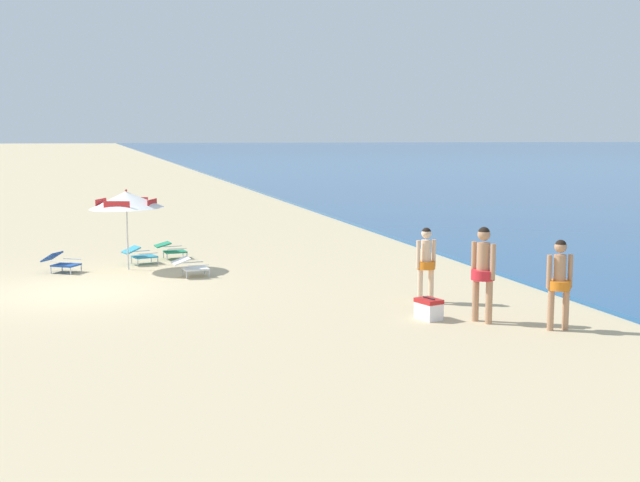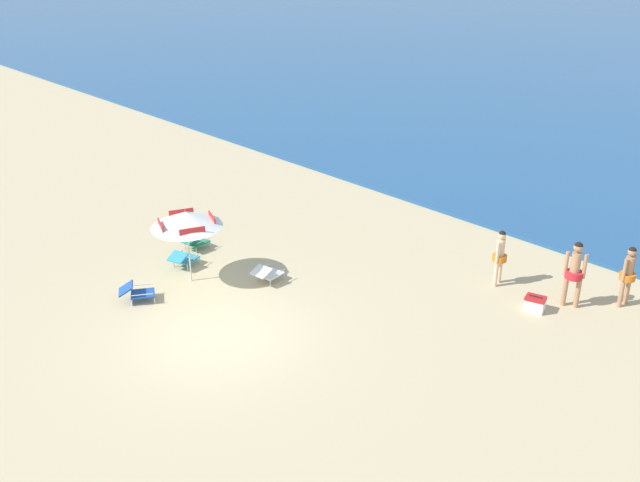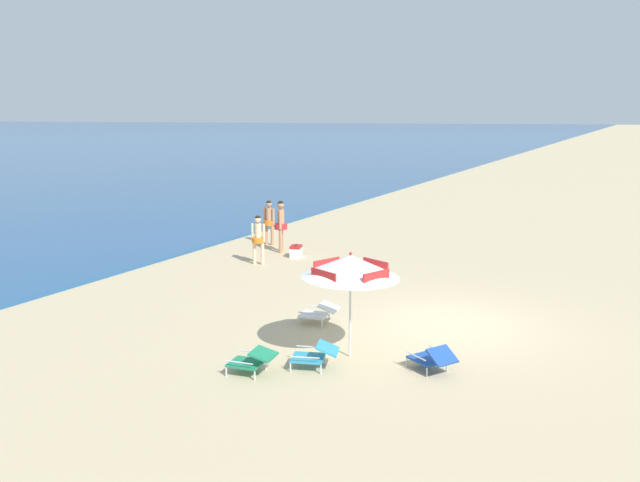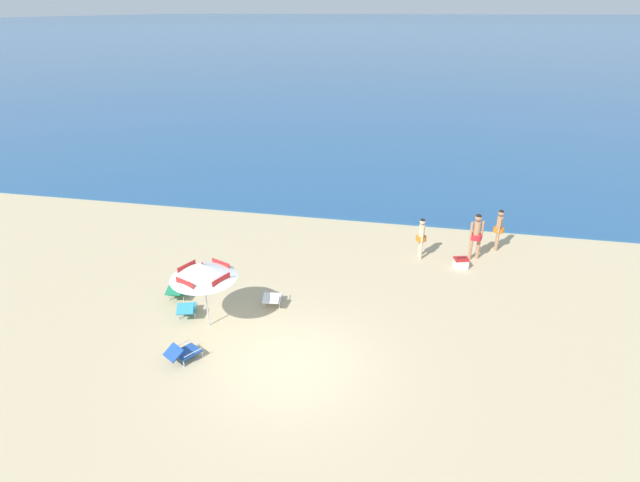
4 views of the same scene
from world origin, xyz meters
TOP-DOWN VIEW (x-y plane):
  - ground_plane at (0.00, 0.00)m, footprint 800.00×800.00m
  - beach_umbrella_striped_main at (-2.83, 1.25)m, footprint 2.17×2.18m
  - lounge_chair_under_umbrella at (-2.85, -0.43)m, footprint 0.91×1.03m
  - lounge_chair_beside_umbrella at (-1.30, 2.69)m, footprint 0.65×0.93m
  - lounge_chair_facing_sea at (-3.68, 1.59)m, footprint 0.77×0.99m
  - lounge_chair_spare_folded at (-4.44, 2.49)m, footprint 0.65×0.92m
  - person_standing_near_shore at (3.15, 7.10)m, footprint 0.39×0.47m
  - person_standing_beside at (5.13, 7.41)m, footprint 0.50×0.44m
  - person_wading_in at (6.05, 8.45)m, footprint 0.40×0.49m
  - cooler_box at (4.63, 6.55)m, footprint 0.57×0.47m

SIDE VIEW (x-z plane):
  - ground_plane at x=0.00m, z-range 0.00..0.00m
  - cooler_box at x=4.63m, z-range -0.01..0.42m
  - lounge_chair_under_umbrella at x=-2.85m, z-range 0.01..0.53m
  - lounge_chair_facing_sea at x=-3.68m, z-range 0.02..0.53m
  - lounge_chair_beside_umbrella at x=-1.30m, z-range 0.03..0.53m
  - lounge_chair_spare_folded at x=-4.44m, z-range 0.03..0.52m
  - person_standing_near_shore at x=3.15m, z-range 0.13..1.71m
  - person_wading_in at x=6.05m, z-range 0.13..1.77m
  - person_standing_beside at x=5.13m, z-range 0.14..1.95m
  - beach_umbrella_striped_main at x=-2.83m, z-range 0.78..2.89m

